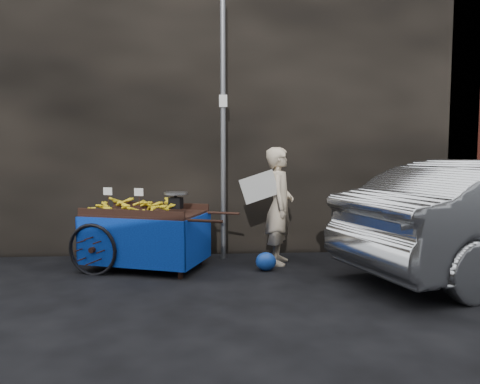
{
  "coord_description": "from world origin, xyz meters",
  "views": [
    {
      "loc": [
        0.05,
        -5.82,
        1.65
      ],
      "look_at": [
        0.5,
        0.5,
        1.1
      ],
      "focal_mm": 35.0,
      "sensor_mm": 36.0,
      "label": 1
    }
  ],
  "objects": [
    {
      "name": "building_wall",
      "position": [
        0.39,
        2.6,
        2.5
      ],
      "size": [
        13.5,
        2.0,
        5.0
      ],
      "color": "black",
      "rests_on": "ground"
    },
    {
      "name": "ground",
      "position": [
        0.0,
        0.0,
        0.0
      ],
      "size": [
        80.0,
        80.0,
        0.0
      ],
      "primitive_type": "plane",
      "color": "black",
      "rests_on": "ground"
    },
    {
      "name": "vendor",
      "position": [
        1.1,
        0.9,
        0.86
      ],
      "size": [
        0.88,
        0.7,
        1.71
      ],
      "rotation": [
        0.0,
        0.0,
        1.35
      ],
      "color": "#C2AE90",
      "rests_on": "ground"
    },
    {
      "name": "banana_cart",
      "position": [
        -0.85,
        0.78,
        0.72
      ],
      "size": [
        2.34,
        1.61,
        1.17
      ],
      "rotation": [
        0.0,
        0.0,
        -0.34
      ],
      "color": "black",
      "rests_on": "ground"
    },
    {
      "name": "street_pole",
      "position": [
        0.3,
        1.3,
        2.01
      ],
      "size": [
        0.12,
        0.1,
        4.0
      ],
      "color": "slate",
      "rests_on": "ground"
    },
    {
      "name": "plastic_bag",
      "position": [
        0.86,
        0.5,
        0.13
      ],
      "size": [
        0.28,
        0.23,
        0.26
      ],
      "primitive_type": "ellipsoid",
      "color": "#1846B6",
      "rests_on": "ground"
    }
  ]
}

